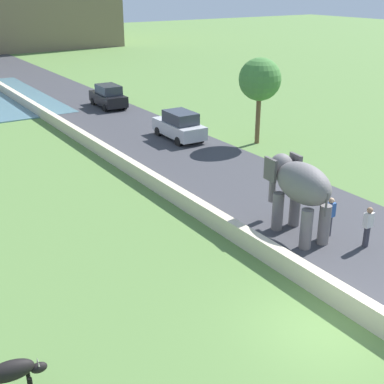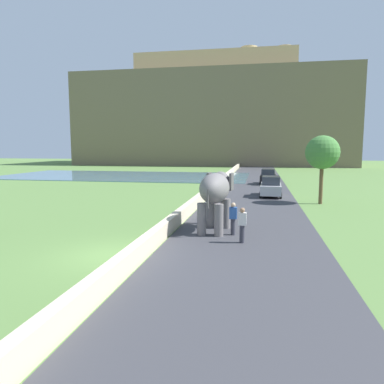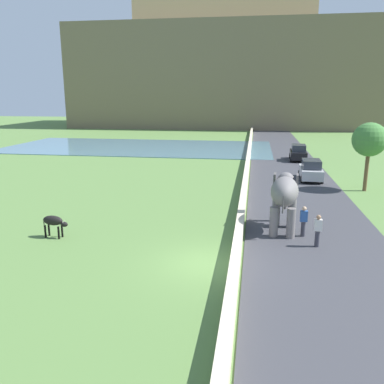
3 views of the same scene
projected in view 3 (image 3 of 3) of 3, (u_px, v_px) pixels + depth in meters
The scene contains 13 objects.
ground_plane at pixel (208, 264), 17.34m from camera, with size 220.00×220.00×0.00m, color #567A3D.
road_surface at pixel (290, 176), 35.79m from camera, with size 7.00×120.00×0.06m, color #38383D.
barrier_wall at pixel (246, 175), 34.35m from camera, with size 0.40×110.00×0.75m, color beige.
lake at pixel (139, 147), 55.55m from camera, with size 36.00×18.00×0.08m, color slate.
hill_distant at pixel (222, 78), 92.18m from camera, with size 64.00×28.00×21.41m, color #75664C.
fort_on_hill at pixel (225, 14), 88.89m from camera, with size 39.59×8.00×7.01m.
elephant at pixel (285, 194), 20.97m from camera, with size 1.68×3.54×2.99m.
person_beside_elephant at pixel (304, 221), 20.33m from camera, with size 0.36×0.22×1.63m.
person_trailing at pixel (318, 230), 18.93m from camera, with size 0.36×0.22×1.63m.
car_silver at pixel (311, 170), 33.84m from camera, with size 1.89×4.05×1.80m.
car_black at pixel (298, 153), 43.93m from camera, with size 1.94×4.08×1.80m.
cow_black at pixel (54, 222), 20.32m from camera, with size 1.41×0.56×1.15m.
tree_near at pixel (370, 140), 29.52m from camera, with size 2.50×2.50×5.13m.
Camera 3 is at (1.80, -16.03, 7.10)m, focal length 37.65 mm.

